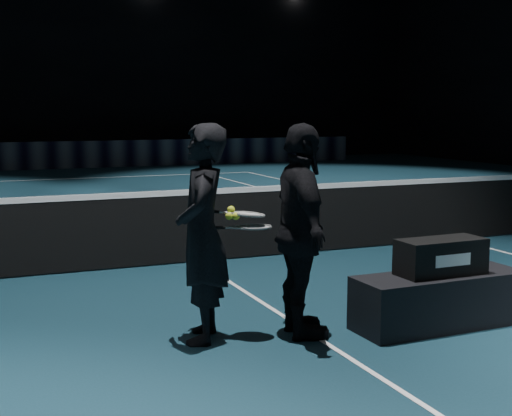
{
  "coord_description": "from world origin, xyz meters",
  "views": [
    {
      "loc": [
        -2.78,
        -8.65,
        1.98
      ],
      "look_at": [
        -0.48,
        -3.11,
        1.14
      ],
      "focal_mm": 50.0,
      "sensor_mm": 36.0,
      "label": 1
    }
  ],
  "objects_px": {
    "player_a": "(202,234)",
    "racket_upper": "(249,214)",
    "racket_bag": "(441,257)",
    "tennis_balls": "(232,214)",
    "player_bench": "(439,300)",
    "player_b": "(301,231)",
    "racket_lower": "(255,227)"
  },
  "relations": [
    {
      "from": "racket_bag",
      "to": "racket_upper",
      "type": "relative_size",
      "value": 1.19
    },
    {
      "from": "tennis_balls",
      "to": "player_b",
      "type": "bearing_deg",
      "value": -16.05
    },
    {
      "from": "player_a",
      "to": "racket_upper",
      "type": "relative_size",
      "value": 2.73
    },
    {
      "from": "player_bench",
      "to": "player_b",
      "type": "relative_size",
      "value": 0.87
    },
    {
      "from": "racket_lower",
      "to": "racket_bag",
      "type": "bearing_deg",
      "value": 3.95
    },
    {
      "from": "player_b",
      "to": "racket_upper",
      "type": "distance_m",
      "value": 0.48
    },
    {
      "from": "racket_bag",
      "to": "player_a",
      "type": "height_order",
      "value": "player_a"
    },
    {
      "from": "racket_lower",
      "to": "tennis_balls",
      "type": "bearing_deg",
      "value": 178.53
    },
    {
      "from": "player_b",
      "to": "tennis_balls",
      "type": "height_order",
      "value": "player_b"
    },
    {
      "from": "player_bench",
      "to": "racket_upper",
      "type": "height_order",
      "value": "racket_upper"
    },
    {
      "from": "racket_bag",
      "to": "player_b",
      "type": "bearing_deg",
      "value": 168.43
    },
    {
      "from": "racket_upper",
      "to": "tennis_balls",
      "type": "relative_size",
      "value": 5.67
    },
    {
      "from": "player_bench",
      "to": "racket_bag",
      "type": "distance_m",
      "value": 0.41
    },
    {
      "from": "player_a",
      "to": "tennis_balls",
      "type": "xyz_separation_m",
      "value": [
        0.25,
        -0.06,
        0.16
      ]
    },
    {
      "from": "player_b",
      "to": "racket_lower",
      "type": "relative_size",
      "value": 2.73
    },
    {
      "from": "racket_bag",
      "to": "player_b",
      "type": "relative_size",
      "value": 0.44
    },
    {
      "from": "player_bench",
      "to": "player_a",
      "type": "distance_m",
      "value": 2.27
    },
    {
      "from": "player_bench",
      "to": "player_a",
      "type": "bearing_deg",
      "value": 166.4
    },
    {
      "from": "player_a",
      "to": "player_b",
      "type": "bearing_deg",
      "value": 97.18
    },
    {
      "from": "racket_upper",
      "to": "tennis_balls",
      "type": "bearing_deg",
      "value": -170.43
    },
    {
      "from": "player_b",
      "to": "racket_upper",
      "type": "height_order",
      "value": "player_b"
    },
    {
      "from": "player_bench",
      "to": "racket_upper",
      "type": "relative_size",
      "value": 2.39
    },
    {
      "from": "player_bench",
      "to": "tennis_balls",
      "type": "bearing_deg",
      "value": 166.67
    },
    {
      "from": "racket_bag",
      "to": "player_b",
      "type": "xyz_separation_m",
      "value": [
        -1.29,
        0.24,
        0.28
      ]
    },
    {
      "from": "racket_upper",
      "to": "racket_bag",
      "type": "bearing_deg",
      "value": -1.46
    },
    {
      "from": "player_a",
      "to": "player_b",
      "type": "height_order",
      "value": "same"
    },
    {
      "from": "racket_lower",
      "to": "tennis_balls",
      "type": "relative_size",
      "value": 5.67
    },
    {
      "from": "racket_bag",
      "to": "player_a",
      "type": "bearing_deg",
      "value": 166.4
    },
    {
      "from": "racket_bag",
      "to": "player_a",
      "type": "distance_m",
      "value": 2.18
    },
    {
      "from": "racket_bag",
      "to": "player_a",
      "type": "relative_size",
      "value": 0.44
    },
    {
      "from": "player_bench",
      "to": "player_a",
      "type": "xyz_separation_m",
      "value": [
        -2.11,
        0.47,
        0.68
      ]
    },
    {
      "from": "player_a",
      "to": "player_b",
      "type": "relative_size",
      "value": 1.0
    }
  ]
}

